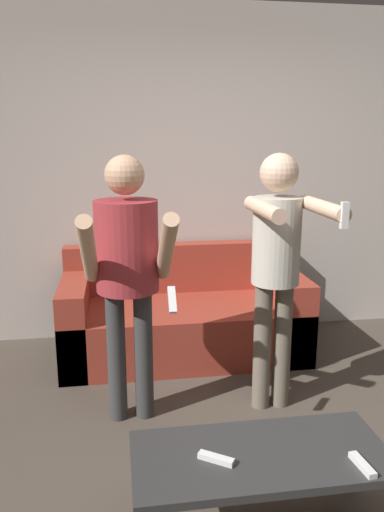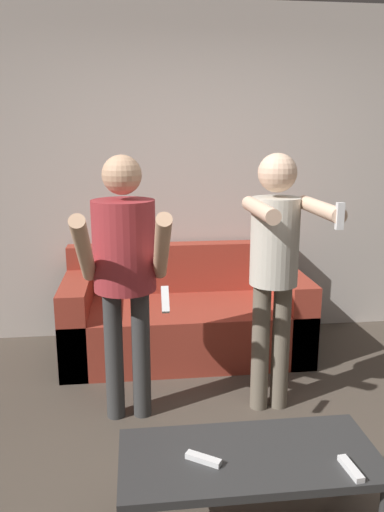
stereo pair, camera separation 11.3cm
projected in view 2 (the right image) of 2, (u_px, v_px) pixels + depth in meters
The scene contains 8 objects.
ground_plane at pixel (267, 501), 2.35m from camera, with size 14.00×14.00×0.00m, color #4C4238.
wall_back at pixel (204, 176), 4.15m from camera, with size 6.40×0.06×2.70m.
couch at pixel (185, 318), 3.93m from camera, with size 1.85×0.87×0.81m.
person_standing_left at pixel (125, 260), 2.83m from camera, with size 0.48×0.73×1.58m.
person_standing_right at pixel (275, 257), 2.92m from camera, with size 0.41×0.68×1.58m.
coffee_table at pixel (249, 462), 2.07m from camera, with size 1.08×0.48×0.39m.
remote_near at pixel (351, 469), 1.96m from camera, with size 0.05×0.15×0.02m.
remote_far at pixel (203, 459), 2.01m from camera, with size 0.14×0.11×0.02m.
Camera 2 is at (-0.59, -1.95, 1.67)m, focal length 35.00 mm.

